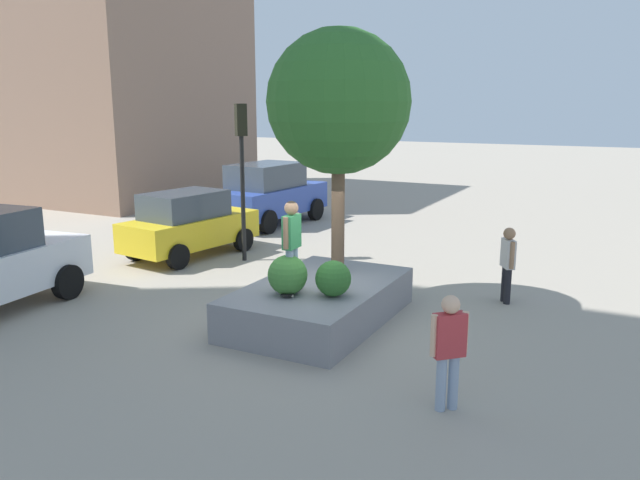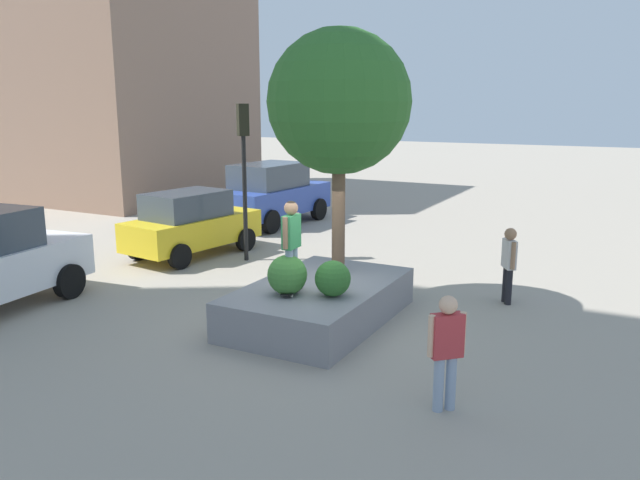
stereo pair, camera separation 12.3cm
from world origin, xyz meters
The scene contains 13 objects.
ground_plane centered at (0.00, 0.00, 0.00)m, with size 120.00×120.00×0.00m, color #9E9384.
planter_ledge centered at (0.21, -0.19, 0.38)m, with size 4.11×2.48×0.77m, color gray.
plaza_tree centered at (1.29, -0.06, 4.30)m, with size 2.95×2.95×5.03m.
boxwood_shrub centered at (-0.66, 0.05, 1.14)m, with size 0.75×0.75×0.75m, color #3D7A33.
hedge_clump centered at (-0.37, -0.76, 1.10)m, with size 0.68×0.68×0.68m, color #2D6628.
skateboard centered at (-0.56, 0.01, 0.82)m, with size 0.83×0.37×0.07m.
skateboarder centered at (-0.56, 0.01, 1.82)m, with size 0.57×0.26×1.69m.
taxi_cab centered at (3.40, 5.64, 0.95)m, with size 4.21×2.31×1.87m.
sedan_parked centered at (8.63, 6.20, 1.12)m, with size 4.89×2.51×2.21m.
traffic_light_corner centered at (3.69, 3.98, 2.94)m, with size 0.37×0.37×4.29m.
pedestrian_crossing centered at (3.12, -3.28, 0.97)m, with size 0.50×0.39×1.68m.
passerby_with_bag centered at (-2.30, -3.50, 0.98)m, with size 0.45×0.46×1.70m.
brick_midrise centered at (12.00, 16.16, 7.03)m, with size 9.78×8.32×14.06m, color #8C6B56.
Camera 1 is at (-10.43, -5.64, 4.27)m, focal length 35.05 mm.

